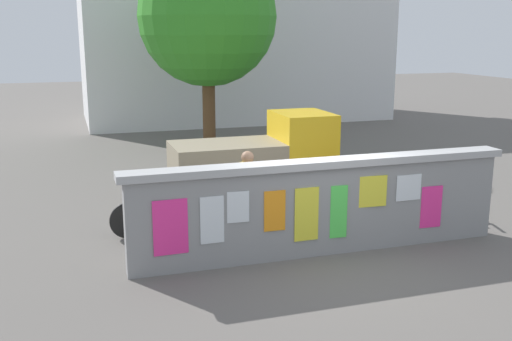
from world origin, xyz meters
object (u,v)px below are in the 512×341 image
Objects in this scene: bicycle_far at (157,215)px; motorcycle at (414,195)px; tree_roadside at (207,17)px; auto_rickshaw_truck at (261,156)px; person_walking at (248,186)px.

motorcycle is at bearing -6.40° from bicycle_far.
motorcycle is at bearing -75.29° from tree_roadside.
tree_roadside reaches higher than motorcycle.
auto_rickshaw_truck is 6.60m from tree_roadside.
tree_roadside is at bearing 81.07° from person_walking.
tree_roadside is (1.35, 8.57, 3.09)m from person_walking.
bicycle_far is 1.81m from person_walking.
tree_roadside reaches higher than auto_rickshaw_truck.
bicycle_far is at bearing 151.97° from person_walking.
tree_roadside is at bearing 104.71° from motorcycle.
auto_rickshaw_truck is at bearing 132.86° from motorcycle.
bicycle_far is 9.07m from tree_roadside.
motorcycle is (2.37, -2.55, -0.44)m from auto_rickshaw_truck.
motorcycle is 0.30× the size of tree_roadside.
auto_rickshaw_truck is at bearing -91.77° from tree_roadside.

